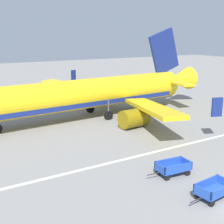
# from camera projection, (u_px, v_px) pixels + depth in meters

# --- Properties ---
(apron_stripe) EXTENTS (120.00, 0.36, 0.01)m
(apron_stripe) POSITION_uv_depth(u_px,v_px,m) (144.00, 155.00, 27.59)
(apron_stripe) COLOR silver
(apron_stripe) RESTS_ON ground
(airplane) EXTENTS (37.64, 30.25, 11.34)m
(airplane) POSITION_uv_depth(u_px,v_px,m) (89.00, 94.00, 39.21)
(airplane) COLOR yellow
(airplane) RESTS_ON ground
(baggage_cart_third_in_row) EXTENTS (3.60, 1.60, 1.07)m
(baggage_cart_third_in_row) POSITION_uv_depth(u_px,v_px,m) (214.00, 190.00, 20.09)
(baggage_cart_third_in_row) COLOR #234CB2
(baggage_cart_third_in_row) RESTS_ON ground
(baggage_cart_fourth_in_row) EXTENTS (3.61, 1.64, 1.07)m
(baggage_cart_fourth_in_row) POSITION_uv_depth(u_px,v_px,m) (173.00, 168.00, 23.44)
(baggage_cart_fourth_in_row) COLOR #234CB2
(baggage_cart_fourth_in_row) RESTS_ON ground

